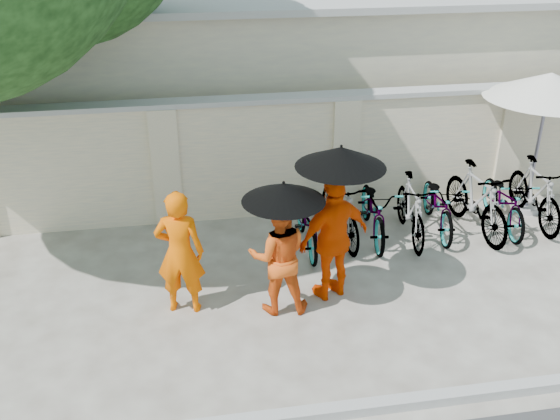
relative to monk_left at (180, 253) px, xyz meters
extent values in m
plane|color=#B6B2A6|center=(0.85, -0.53, -0.86)|extent=(80.00, 80.00, 0.00)
cube|color=#A5A5A5|center=(0.85, -2.23, -0.80)|extent=(40.00, 0.16, 0.12)
cube|color=beige|center=(1.85, 2.67, 0.14)|extent=(20.00, 0.30, 2.00)
cube|color=beige|center=(2.85, 6.47, 0.74)|extent=(14.00, 6.00, 3.20)
imported|color=#FF6200|center=(0.00, 0.00, 0.00)|extent=(0.70, 0.53, 1.73)
imported|color=#EA5615|center=(1.25, -0.21, -0.06)|extent=(0.84, 0.68, 1.62)
cylinder|color=black|center=(1.30, -0.29, 0.47)|extent=(0.02, 0.02, 0.83)
cone|color=black|center=(1.30, -0.29, 0.88)|extent=(1.04, 1.04, 0.24)
imported|color=#ED4302|center=(2.03, 0.00, 0.03)|extent=(1.14, 0.79, 1.79)
cylinder|color=black|center=(2.05, -0.08, 0.68)|extent=(0.02, 0.02, 1.06)
cone|color=black|center=(2.05, -0.08, 1.21)|extent=(1.15, 1.15, 0.26)
cylinder|color=#A5A5A5|center=(6.04, 1.98, -0.82)|extent=(0.47, 0.47, 0.09)
cylinder|color=slate|center=(6.04, 1.98, 0.24)|extent=(0.06, 0.06, 2.20)
cone|color=silver|center=(6.04, 1.98, 1.38)|extent=(2.51, 2.51, 0.42)
imported|color=slate|center=(1.97, 1.35, -0.44)|extent=(0.61, 1.64, 0.85)
imported|color=slate|center=(2.53, 1.54, -0.33)|extent=(0.64, 1.81, 1.07)
imported|color=slate|center=(3.09, 1.52, -0.38)|extent=(0.86, 1.90, 0.96)
imported|color=slate|center=(3.65, 1.37, -0.35)|extent=(0.68, 1.76, 1.03)
imported|color=slate|center=(4.21, 1.57, -0.40)|extent=(0.85, 1.83, 0.92)
imported|color=slate|center=(4.77, 1.41, -0.30)|extent=(0.70, 1.93, 1.13)
imported|color=slate|center=(5.33, 1.51, -0.40)|extent=(0.80, 1.81, 0.92)
imported|color=slate|center=(5.88, 1.56, -0.32)|extent=(0.60, 1.82, 1.08)
camera|label=1|loc=(0.12, -7.02, 4.05)|focal=40.00mm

